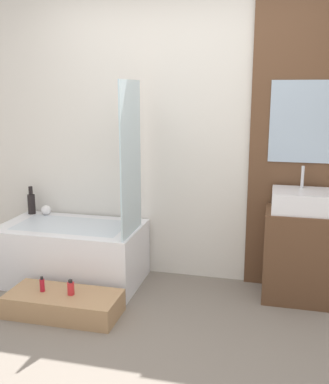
# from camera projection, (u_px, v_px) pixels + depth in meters

# --- Properties ---
(ground_plane) EXTENTS (12.00, 12.00, 0.00)m
(ground_plane) POSITION_uv_depth(u_px,v_px,m) (130.00, 377.00, 2.63)
(ground_plane) COLOR slate
(wall_tiled_back) EXTENTS (4.20, 0.06, 2.60)m
(wall_tiled_back) POSITION_uv_depth(u_px,v_px,m) (185.00, 131.00, 3.84)
(wall_tiled_back) COLOR silver
(wall_tiled_back) RESTS_ON ground_plane
(wall_wood_accent) EXTENTS (0.85, 0.04, 2.60)m
(wall_wood_accent) POSITION_uv_depth(u_px,v_px,m) (305.00, 134.00, 3.56)
(wall_wood_accent) COLOR brown
(wall_wood_accent) RESTS_ON ground_plane
(bathtub) EXTENTS (1.21, 0.68, 0.51)m
(bathtub) POSITION_uv_depth(u_px,v_px,m) (72.00, 253.00, 3.92)
(bathtub) COLOR white
(bathtub) RESTS_ON ground_plane
(glass_shower_screen) EXTENTS (0.01, 0.49, 1.21)m
(glass_shower_screen) POSITION_uv_depth(u_px,v_px,m) (131.00, 159.00, 3.52)
(glass_shower_screen) COLOR silver
(glass_shower_screen) RESTS_ON bathtub
(wooden_step_bench) EXTENTS (0.85, 0.38, 0.17)m
(wooden_step_bench) POSITION_uv_depth(u_px,v_px,m) (64.00, 304.00, 3.35)
(wooden_step_bench) COLOR #A87F56
(wooden_step_bench) RESTS_ON ground_plane
(vanity_cabinet) EXTENTS (0.53, 0.41, 0.73)m
(vanity_cabinet) POSITION_uv_depth(u_px,v_px,m) (298.00, 255.00, 3.56)
(vanity_cabinet) COLOR brown
(vanity_cabinet) RESTS_ON ground_plane
(sink) EXTENTS (0.45, 0.37, 0.34)m
(sink) POSITION_uv_depth(u_px,v_px,m) (302.00, 201.00, 3.46)
(sink) COLOR white
(sink) RESTS_ON vanity_cabinet
(vase_tall_dark) EXTENTS (0.07, 0.07, 0.26)m
(vase_tall_dark) POSITION_uv_depth(u_px,v_px,m) (31.00, 203.00, 4.20)
(vase_tall_dark) COLOR black
(vase_tall_dark) RESTS_ON bathtub
(vase_round_light) EXTENTS (0.09, 0.09, 0.09)m
(vase_round_light) POSITION_uv_depth(u_px,v_px,m) (46.00, 210.00, 4.17)
(vase_round_light) COLOR white
(vase_round_light) RESTS_ON bathtub
(bottle_soap_primary) EXTENTS (0.04, 0.04, 0.12)m
(bottle_soap_primary) POSITION_uv_depth(u_px,v_px,m) (42.00, 285.00, 3.36)
(bottle_soap_primary) COLOR #B21928
(bottle_soap_primary) RESTS_ON wooden_step_bench
(bottle_soap_secondary) EXTENTS (0.05, 0.05, 0.12)m
(bottle_soap_secondary) POSITION_uv_depth(u_px,v_px,m) (71.00, 288.00, 3.31)
(bottle_soap_secondary) COLOR red
(bottle_soap_secondary) RESTS_ON wooden_step_bench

